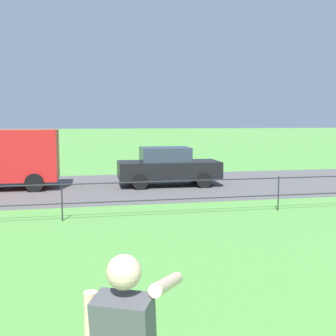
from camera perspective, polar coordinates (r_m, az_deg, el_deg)
The scene contains 3 objects.
street_strip at distance 17.04m, azimuth -13.27°, elevation -2.62°, with size 80.00×7.68×0.01m, color #565454.
park_fence at distance 11.46m, azimuth -13.83°, elevation -3.47°, with size 36.29×0.04×1.00m.
car_black_center at distance 17.18m, azimuth -0.03°, elevation 0.23°, with size 4.06×1.93×1.54m.
Camera 1 is at (0.36, 1.15, 2.57)m, focal length 46.21 mm.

